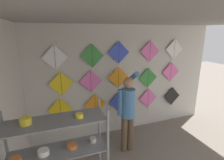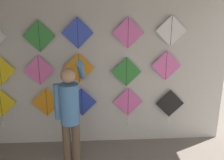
{
  "view_description": "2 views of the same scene",
  "coord_description": "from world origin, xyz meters",
  "px_view_note": "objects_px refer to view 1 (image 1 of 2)",
  "views": [
    {
      "loc": [
        -1.7,
        0.04,
        2.62
      ],
      "look_at": [
        -0.34,
        3.73,
        1.54
      ],
      "focal_mm": 28.0,
      "sensor_mm": 36.0,
      "label": 1
    },
    {
      "loc": [
        0.26,
        -0.41,
        2.62
      ],
      "look_at": [
        0.5,
        3.73,
        1.35
      ],
      "focal_mm": 40.0,
      "sensor_mm": 36.0,
      "label": 2
    }
  ],
  "objects_px": {
    "kite_7": "(118,77)",
    "kite_12": "(119,53)",
    "kite_8": "(148,78)",
    "kite_11": "(92,56)",
    "shopkeeper": "(128,108)",
    "kite_9": "(171,72)",
    "kite_5": "(61,84)",
    "kite_0": "(60,111)",
    "kite_3": "(148,99)",
    "kite_4": "(172,97)",
    "kite_1": "(95,105)",
    "kite_14": "(174,49)",
    "kite_2": "(119,102)",
    "kite_13": "(150,51)",
    "kite_10": "(55,58)",
    "kite_6": "(91,81)"
  },
  "relations": [
    {
      "from": "shopkeeper",
      "to": "kite_13",
      "type": "relative_size",
      "value": 3.32
    },
    {
      "from": "kite_2",
      "to": "kite_9",
      "type": "relative_size",
      "value": 1.0
    },
    {
      "from": "kite_1",
      "to": "shopkeeper",
      "type": "bearing_deg",
      "value": -56.83
    },
    {
      "from": "kite_14",
      "to": "kite_11",
      "type": "bearing_deg",
      "value": 180.0
    },
    {
      "from": "kite_3",
      "to": "kite_12",
      "type": "xyz_separation_m",
      "value": [
        -0.9,
        0.0,
        1.34
      ]
    },
    {
      "from": "kite_7",
      "to": "kite_12",
      "type": "xyz_separation_m",
      "value": [
        -0.0,
        0.0,
        0.62
      ]
    },
    {
      "from": "kite_9",
      "to": "kite_14",
      "type": "height_order",
      "value": "kite_14"
    },
    {
      "from": "kite_4",
      "to": "kite_6",
      "type": "xyz_separation_m",
      "value": [
        -2.42,
        0.0,
        0.72
      ]
    },
    {
      "from": "kite_7",
      "to": "kite_14",
      "type": "relative_size",
      "value": 1.0
    },
    {
      "from": "kite_0",
      "to": "kite_3",
      "type": "height_order",
      "value": "kite_0"
    },
    {
      "from": "kite_11",
      "to": "kite_1",
      "type": "bearing_deg",
      "value": 0.0
    },
    {
      "from": "kite_12",
      "to": "kite_3",
      "type": "bearing_deg",
      "value": -0.06
    },
    {
      "from": "kite_6",
      "to": "kite_14",
      "type": "bearing_deg",
      "value": 0.0
    },
    {
      "from": "kite_12",
      "to": "kite_10",
      "type": "bearing_deg",
      "value": 180.0
    },
    {
      "from": "kite_10",
      "to": "kite_13",
      "type": "height_order",
      "value": "kite_13"
    },
    {
      "from": "kite_0",
      "to": "kite_8",
      "type": "xyz_separation_m",
      "value": [
        2.32,
        0.0,
        0.59
      ]
    },
    {
      "from": "kite_3",
      "to": "kite_12",
      "type": "distance_m",
      "value": 1.61
    },
    {
      "from": "kite_1",
      "to": "kite_11",
      "type": "height_order",
      "value": "kite_11"
    },
    {
      "from": "kite_7",
      "to": "kite_12",
      "type": "distance_m",
      "value": 0.62
    },
    {
      "from": "shopkeeper",
      "to": "kite_14",
      "type": "bearing_deg",
      "value": 28.77
    },
    {
      "from": "kite_0",
      "to": "kite_9",
      "type": "height_order",
      "value": "kite_9"
    },
    {
      "from": "kite_3",
      "to": "kite_12",
      "type": "relative_size",
      "value": 1.38
    },
    {
      "from": "kite_1",
      "to": "kite_7",
      "type": "xyz_separation_m",
      "value": [
        0.62,
        0.0,
        0.65
      ]
    },
    {
      "from": "kite_5",
      "to": "kite_10",
      "type": "distance_m",
      "value": 0.6
    },
    {
      "from": "shopkeeper",
      "to": "kite_1",
      "type": "xyz_separation_m",
      "value": [
        -0.52,
        0.79,
        -0.16
      ]
    },
    {
      "from": "kite_2",
      "to": "kite_13",
      "type": "height_order",
      "value": "kite_13"
    },
    {
      "from": "kite_4",
      "to": "kite_11",
      "type": "height_order",
      "value": "kite_11"
    },
    {
      "from": "kite_11",
      "to": "kite_12",
      "type": "distance_m",
      "value": 0.66
    },
    {
      "from": "kite_5",
      "to": "kite_7",
      "type": "distance_m",
      "value": 1.39
    },
    {
      "from": "kite_4",
      "to": "kite_9",
      "type": "height_order",
      "value": "kite_9"
    },
    {
      "from": "kite_5",
      "to": "kite_6",
      "type": "height_order",
      "value": "kite_5"
    },
    {
      "from": "kite_8",
      "to": "kite_11",
      "type": "bearing_deg",
      "value": 180.0
    },
    {
      "from": "kite_11",
      "to": "kite_5",
      "type": "bearing_deg",
      "value": 180.0
    },
    {
      "from": "kite_2",
      "to": "kite_14",
      "type": "height_order",
      "value": "kite_14"
    },
    {
      "from": "kite_8",
      "to": "kite_9",
      "type": "relative_size",
      "value": 1.0
    },
    {
      "from": "kite_5",
      "to": "kite_4",
      "type": "bearing_deg",
      "value": -0.01
    },
    {
      "from": "kite_5",
      "to": "kite_14",
      "type": "relative_size",
      "value": 1.0
    },
    {
      "from": "kite_13",
      "to": "kite_14",
      "type": "relative_size",
      "value": 1.0
    },
    {
      "from": "kite_13",
      "to": "kite_3",
      "type": "bearing_deg",
      "value": -2.39
    },
    {
      "from": "kite_5",
      "to": "shopkeeper",
      "type": "bearing_deg",
      "value": -31.64
    },
    {
      "from": "shopkeeper",
      "to": "kite_2",
      "type": "distance_m",
      "value": 0.82
    },
    {
      "from": "shopkeeper",
      "to": "kite_9",
      "type": "xyz_separation_m",
      "value": [
        1.69,
        0.79,
        0.5
      ]
    },
    {
      "from": "kite_9",
      "to": "kite_3",
      "type": "bearing_deg",
      "value": -179.92
    },
    {
      "from": "kite_4",
      "to": "kite_8",
      "type": "xyz_separation_m",
      "value": [
        -0.85,
        0.0,
        0.67
      ]
    },
    {
      "from": "kite_1",
      "to": "kite_6",
      "type": "height_order",
      "value": "kite_6"
    },
    {
      "from": "kite_6",
      "to": "kite_7",
      "type": "distance_m",
      "value": 0.71
    },
    {
      "from": "kite_8",
      "to": "kite_12",
      "type": "distance_m",
      "value": 1.11
    },
    {
      "from": "kite_0",
      "to": "kite_4",
      "type": "height_order",
      "value": "kite_0"
    },
    {
      "from": "kite_7",
      "to": "kite_12",
      "type": "height_order",
      "value": "kite_12"
    },
    {
      "from": "shopkeeper",
      "to": "kite_9",
      "type": "bearing_deg",
      "value": 29.4
    }
  ]
}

